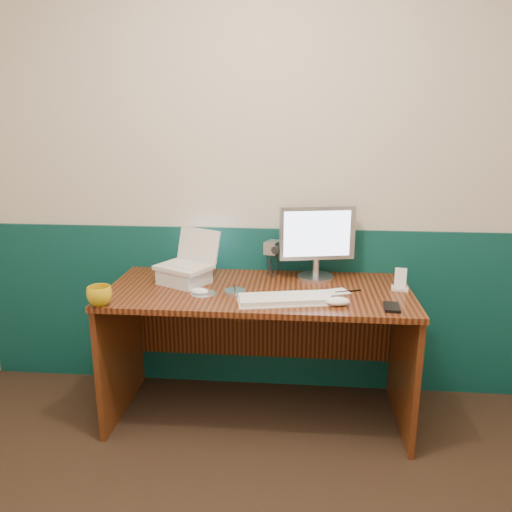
# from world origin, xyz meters

# --- Properties ---
(back_wall) EXTENTS (3.50, 0.04, 2.50)m
(back_wall) POSITION_xyz_m (0.00, 1.75, 1.25)
(back_wall) COLOR beige
(back_wall) RESTS_ON ground
(wainscot) EXTENTS (3.48, 0.02, 1.00)m
(wainscot) POSITION_xyz_m (0.00, 1.74, 0.50)
(wainscot) COLOR #083634
(wainscot) RESTS_ON ground
(desk) EXTENTS (1.60, 0.70, 0.75)m
(desk) POSITION_xyz_m (0.01, 1.38, 0.38)
(desk) COLOR #331109
(desk) RESTS_ON ground
(laptop_riser) EXTENTS (0.30, 0.29, 0.08)m
(laptop_riser) POSITION_xyz_m (-0.40, 1.43, 0.79)
(laptop_riser) COLOR silver
(laptop_riser) RESTS_ON desk
(laptop) EXTENTS (0.34, 0.31, 0.23)m
(laptop) POSITION_xyz_m (-0.40, 1.43, 0.95)
(laptop) COLOR silver
(laptop) RESTS_ON laptop_riser
(monitor) EXTENTS (0.43, 0.20, 0.42)m
(monitor) POSITION_xyz_m (0.32, 1.59, 0.96)
(monitor) COLOR #B7B6BC
(monitor) RESTS_ON desk
(keyboard) EXTENTS (0.47, 0.23, 0.03)m
(keyboard) POSITION_xyz_m (0.16, 1.19, 0.76)
(keyboard) COLOR white
(keyboard) RESTS_ON desk
(mouse_right) EXTENTS (0.13, 0.09, 0.04)m
(mouse_right) POSITION_xyz_m (0.41, 1.17, 0.77)
(mouse_right) COLOR white
(mouse_right) RESTS_ON desk
(mouse_left) EXTENTS (0.10, 0.07, 0.03)m
(mouse_left) POSITION_xyz_m (-0.28, 1.27, 0.77)
(mouse_left) COLOR white
(mouse_left) RESTS_ON desk
(mug) EXTENTS (0.15, 0.15, 0.09)m
(mug) POSITION_xyz_m (-0.73, 1.07, 0.80)
(mug) COLOR gold
(mug) RESTS_ON desk
(camcorder) EXTENTS (0.13, 0.16, 0.21)m
(camcorder) POSITION_xyz_m (0.07, 1.63, 0.86)
(camcorder) COLOR #BBBBC0
(camcorder) RESTS_ON desk
(cd_spindle) EXTENTS (0.11, 0.11, 0.02)m
(cd_spindle) POSITION_xyz_m (-0.10, 1.28, 0.76)
(cd_spindle) COLOR #B6BBC8
(cd_spindle) RESTS_ON desk
(cd_loose_a) EXTENTS (0.13, 0.13, 0.00)m
(cd_loose_a) POSITION_xyz_m (-0.26, 1.28, 0.75)
(cd_loose_a) COLOR silver
(cd_loose_a) RESTS_ON desk
(pen) EXTENTS (0.14, 0.06, 0.01)m
(pen) POSITION_xyz_m (0.48, 1.37, 0.75)
(pen) COLOR black
(pen) RESTS_ON desk
(papers) EXTENTS (0.17, 0.14, 0.00)m
(papers) POSITION_xyz_m (0.41, 1.36, 0.75)
(papers) COLOR white
(papers) RESTS_ON desk
(dock) EXTENTS (0.10, 0.08, 0.02)m
(dock) POSITION_xyz_m (0.75, 1.43, 0.76)
(dock) COLOR white
(dock) RESTS_ON desk
(music_player) EXTENTS (0.06, 0.04, 0.10)m
(music_player) POSITION_xyz_m (0.75, 1.43, 0.82)
(music_player) COLOR white
(music_player) RESTS_ON dock
(pda) EXTENTS (0.08, 0.13, 0.01)m
(pda) POSITION_xyz_m (0.67, 1.15, 0.76)
(pda) COLOR black
(pda) RESTS_ON desk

